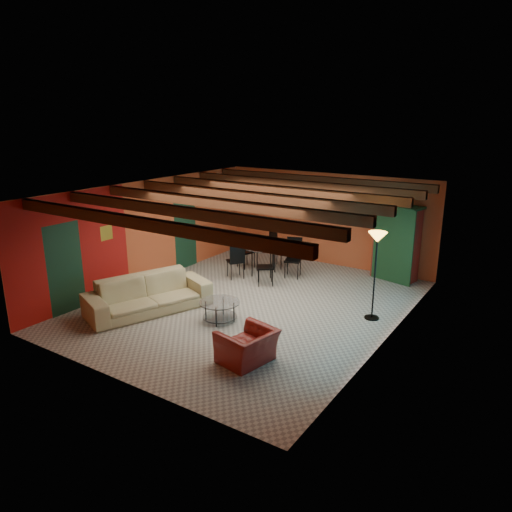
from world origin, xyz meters
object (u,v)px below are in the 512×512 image
Objects in this scene: dining_table at (264,256)px; potted_plant at (400,198)px; armchair at (247,346)px; armoire at (396,244)px; vase at (264,233)px; floor_lamp at (375,276)px; sofa at (148,294)px; coffee_table at (220,311)px.

dining_table is 4.11× the size of potted_plant.
armoire reaches higher than armchair.
dining_table is 3.94m from potted_plant.
dining_table is (-2.41, 4.36, 0.24)m from armchair.
vase is (-3.16, -1.64, 0.22)m from armoire.
floor_lamp is at bearing -81.18° from potted_plant.
potted_plant is (3.95, 5.28, 1.82)m from sofa.
potted_plant is 3.71m from vase.
sofa is 13.38× the size of vase.
sofa is at bearing -91.44° from armchair.
dining_table is at bearing -139.79° from armchair.
sofa is at bearing -151.61° from floor_lamp.
coffee_table is 0.45× the size of floor_lamp.
vase reaches higher than sofa.
sofa reaches higher than armchair.
potted_plant is at bearing 0.00° from armoire.
floor_lamp reaches higher than dining_table.
armchair reaches higher than coffee_table.
armchair is at bearing -61.05° from dining_table.
dining_table is at bearing -139.00° from armoire.
armchair is 6.08m from armoire.
dining_table is 10.22× the size of vase.
armoire is at bearing 98.82° from floor_lamp.
armoire is at bearing 0.00° from potted_plant.
floor_lamp is (1.20, 3.10, 0.67)m from armchair.
potted_plant reaches higher than dining_table.
floor_lamp is 9.51× the size of vase.
sofa is 3.14× the size of coffee_table.
armchair is at bearing -61.05° from vase.
sofa is at bearing -126.80° from potted_plant.
armchair is at bearing -83.54° from armoire.
coffee_table is at bearing -74.26° from dining_table.
potted_plant is (0.00, 0.00, 1.24)m from armoire.
armoire is (0.75, 6.00, 0.68)m from armchair.
vase is (-2.41, 4.36, 0.89)m from armchair.
sofa reaches higher than coffee_table.
vase is at bearing 9.45° from sofa.
armoire is at bearing 27.37° from vase.
floor_lamp reaches higher than coffee_table.
coffee_table is (1.68, 0.45, -0.18)m from sofa.
sofa is 3.73m from dining_table.
potted_plant is at bearing 98.82° from floor_lamp.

